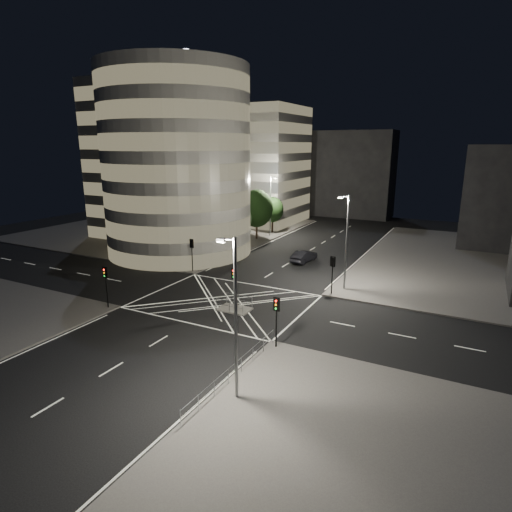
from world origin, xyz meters
The scene contains 24 objects.
ground centered at (0.00, 0.00, 0.00)m, with size 120.00×120.00×0.00m, color black.
sidewalk_far_left centered at (-29.00, 27.00, 0.07)m, with size 42.00×42.00×0.15m, color #55514F.
central_island centered at (2.00, -1.50, 0.07)m, with size 3.00×2.00×0.15m, color slate.
office_tower_curved centered at (-20.74, 18.74, 12.65)m, with size 30.00×29.00×27.20m.
office_block_rear centered at (-22.00, 42.00, 11.15)m, with size 24.00×16.00×22.00m, color gray.
building_far_end centered at (-4.00, 58.00, 9.00)m, with size 18.00×8.00×18.00m, color black.
tree_a centered at (-10.50, 9.00, 4.98)m, with size 4.87×4.87×7.63m.
tree_b centered at (-10.50, 15.00, 4.56)m, with size 4.36×4.36×6.93m.
tree_c centered at (-10.50, 21.00, 4.22)m, with size 4.14×4.14×6.46m.
tree_d centered at (-10.50, 27.00, 5.13)m, with size 5.32×5.32×8.04m.
tree_e centered at (-10.50, 33.00, 4.13)m, with size 3.86×3.86×6.21m.
traffic_signal_fl centered at (-8.80, 6.80, 2.91)m, with size 0.55×0.22×4.00m.
traffic_signal_nl centered at (-8.80, -6.80, 2.91)m, with size 0.55×0.22×4.00m.
traffic_signal_fr centered at (8.80, 6.80, 2.91)m, with size 0.55×0.22×4.00m.
traffic_signal_nr centered at (8.80, -6.80, 2.91)m, with size 0.55×0.22×4.00m.
traffic_signal_island centered at (2.00, -1.50, 2.91)m, with size 0.55×0.22×4.00m.
street_lamp_left_near centered at (-9.44, 12.00, 5.54)m, with size 1.25×0.25×10.00m.
street_lamp_left_far centered at (-9.44, 30.00, 5.54)m, with size 1.25×0.25×10.00m.
street_lamp_right_far centered at (9.44, 9.00, 5.54)m, with size 1.25×0.25×10.00m.
street_lamp_right_near centered at (9.44, -14.00, 5.54)m, with size 1.25×0.25×10.00m.
railing_near_right centered at (8.30, -12.15, 0.70)m, with size 0.06×11.70×1.10m, color slate.
railing_island_south centered at (2.00, -2.40, 0.70)m, with size 2.80×0.06×1.10m, color slate.
railing_island_north centered at (2.00, -0.60, 0.70)m, with size 2.80×0.06×1.10m, color slate.
sedan centered at (1.50, 17.56, 0.78)m, with size 1.66×4.76×1.57m, color black.
Camera 1 is at (21.30, -34.02, 15.13)m, focal length 30.00 mm.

